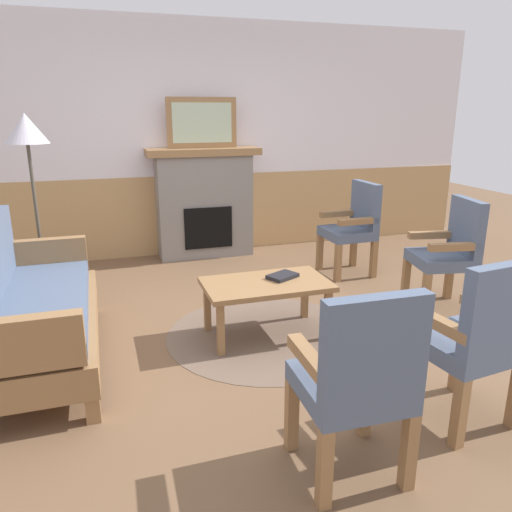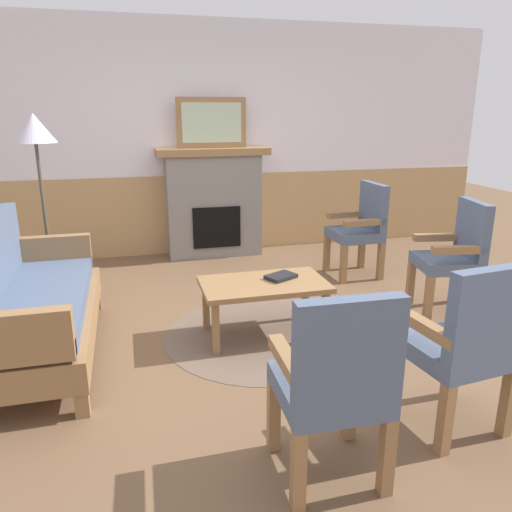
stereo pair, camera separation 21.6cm
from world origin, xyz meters
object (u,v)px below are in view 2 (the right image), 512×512
(book_on_table, at_px, (281,277))
(floor_lamp_by_couch, at_px, (35,140))
(armchair_near_fireplace, at_px, (455,252))
(armchair_front_left, at_px, (335,380))
(armchair_by_window_left, at_px, (361,226))
(fireplace, at_px, (214,202))
(coffee_table, at_px, (264,289))
(framed_picture, at_px, (212,123))
(armchair_front_center, at_px, (465,341))
(couch, at_px, (34,304))

(book_on_table, relative_size, floor_lamp_by_couch, 0.14)
(armchair_near_fireplace, xyz_separation_m, armchair_front_left, (-1.82, -1.66, 0.00))
(armchair_by_window_left, xyz_separation_m, floor_lamp_by_couch, (-3.08, 0.11, 0.91))
(fireplace, relative_size, coffee_table, 1.35)
(fireplace, relative_size, framed_picture, 1.62)
(armchair_front_center, bearing_deg, floor_lamp_by_couch, 131.58)
(coffee_table, xyz_separation_m, armchair_near_fireplace, (1.70, 0.05, 0.15))
(armchair_near_fireplace, height_order, armchair_front_left, same)
(coffee_table, bearing_deg, armchair_front_center, -63.72)
(framed_picture, bearing_deg, armchair_front_center, -79.74)
(armchair_front_left, height_order, armchair_front_center, same)
(couch, bearing_deg, armchair_front_center, -32.44)
(couch, bearing_deg, fireplace, 53.38)
(book_on_table, bearing_deg, armchair_near_fireplace, -0.14)
(framed_picture, bearing_deg, armchair_near_fireplace, -53.68)
(fireplace, distance_m, armchair_front_center, 3.82)
(book_on_table, relative_size, armchair_front_left, 0.23)
(book_on_table, height_order, armchair_front_left, armchair_front_left)
(fireplace, distance_m, floor_lamp_by_couch, 2.17)
(armchair_by_window_left, height_order, floor_lamp_by_couch, floor_lamp_by_couch)
(couch, relative_size, armchair_front_center, 1.84)
(armchair_by_window_left, relative_size, floor_lamp_by_couch, 0.58)
(armchair_near_fireplace, distance_m, armchair_by_window_left, 1.17)
(framed_picture, xyz_separation_m, armchair_front_center, (0.68, -3.76, -1.02))
(armchair_front_left, bearing_deg, armchair_by_window_left, 61.78)
(fireplace, xyz_separation_m, armchair_front_left, (-0.14, -3.95, -0.11))
(coffee_table, bearing_deg, couch, 177.46)
(framed_picture, xyz_separation_m, couch, (-1.68, -2.26, -1.16))
(armchair_front_center, bearing_deg, armchair_front_left, -166.88)
(couch, xyz_separation_m, armchair_by_window_left, (3.04, 1.10, 0.14))
(armchair_near_fireplace, relative_size, armchair_front_center, 1.00)
(book_on_table, bearing_deg, framed_picture, 93.18)
(armchair_near_fireplace, bearing_deg, framed_picture, 126.32)
(book_on_table, xyz_separation_m, armchair_front_center, (0.55, -1.48, 0.08))
(framed_picture, xyz_separation_m, armchair_by_window_left, (1.36, -1.16, -1.02))
(framed_picture, distance_m, floor_lamp_by_couch, 2.02)
(fireplace, height_order, floor_lamp_by_couch, floor_lamp_by_couch)
(coffee_table, bearing_deg, framed_picture, 89.41)
(armchair_by_window_left, bearing_deg, armchair_front_left, -118.22)
(framed_picture, distance_m, couch, 3.05)
(armchair_near_fireplace, xyz_separation_m, armchair_by_window_left, (-0.32, 1.13, 0.00))
(fireplace, bearing_deg, coffee_table, -90.59)
(couch, bearing_deg, coffee_table, -2.54)
(fireplace, xyz_separation_m, framed_picture, (0.00, 0.00, 0.91))
(couch, xyz_separation_m, armchair_near_fireplace, (3.36, -0.03, 0.14))
(coffee_table, bearing_deg, floor_lamp_by_couch, 142.97)
(couch, relative_size, armchair_near_fireplace, 1.84)
(couch, bearing_deg, armchair_near_fireplace, -0.45)
(armchair_front_left, bearing_deg, coffee_table, 85.88)
(book_on_table, bearing_deg, armchair_front_left, -99.10)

